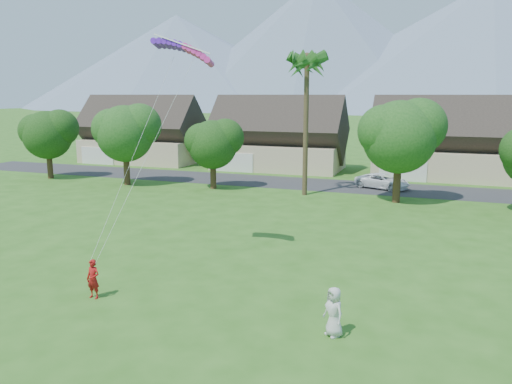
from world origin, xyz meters
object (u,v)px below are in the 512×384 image
at_px(watcher, 334,312).
at_px(kite_flyer, 93,279).
at_px(parked_car, 382,181).
at_px(parafoil_kite, 184,48).

bearing_deg(watcher, kite_flyer, -139.89).
bearing_deg(parked_car, watcher, -156.80).
bearing_deg(kite_flyer, parked_car, 76.59).
relative_size(kite_flyer, parafoil_kite, 0.53).
bearing_deg(kite_flyer, parafoil_kite, 78.41).
height_order(kite_flyer, parked_car, kite_flyer).
relative_size(kite_flyer, parked_car, 0.34).
distance_m(parked_car, parafoil_kite, 28.29).
xyz_separation_m(kite_flyer, watcher, (10.68, 0.10, 0.07)).
relative_size(watcher, parked_car, 0.37).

